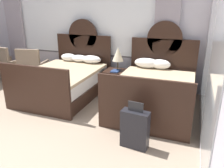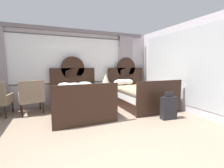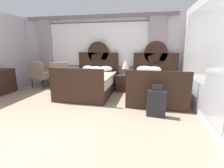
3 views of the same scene
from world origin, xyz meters
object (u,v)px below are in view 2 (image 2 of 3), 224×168
Objects in this scene: book_on_nightstand at (107,89)px; suitcase_on_floor at (169,108)px; table_lamp_on_nightstand at (106,78)px; bed_near_mirror at (139,95)px; armchair_by_window_left at (32,96)px; nightstand_between_beds at (105,97)px; bed_near_window at (79,100)px.

book_on_nightstand is 2.22m from suitcase_on_floor.
book_on_nightstand is at bearing -94.93° from table_lamp_on_nightstand.
armchair_by_window_left is (-3.39, 0.42, 0.14)m from bed_near_mirror.
bed_near_mirror is 3.84× the size of table_lamp_on_nightstand.
book_on_nightstand reaches higher than nightstand_between_beds.
nightstand_between_beds is at bearing 116.58° from suitcase_on_floor.
nightstand_between_beds is at bearing 150.75° from bed_near_mirror.
table_lamp_on_nightstand reaches higher than nightstand_between_beds.
table_lamp_on_nightstand reaches higher than book_on_nightstand.
armchair_by_window_left is (-2.38, -0.20, -0.43)m from table_lamp_on_nightstand.
table_lamp_on_nightstand is at bearing 29.25° from bed_near_window.
table_lamp_on_nightstand is 0.56× the size of armchair_by_window_left.
bed_near_mirror is at bearing -31.53° from table_lamp_on_nightstand.
suitcase_on_floor is (2.09, -1.48, -0.08)m from bed_near_window.
suitcase_on_floor is at bearing -62.92° from book_on_nightstand.
table_lamp_on_nightstand is (0.04, 0.03, 0.67)m from nightstand_between_beds.
bed_near_window is 2.56m from suitcase_on_floor.
armchair_by_window_left is (-1.29, 0.41, 0.14)m from bed_near_window.
bed_near_mirror is 2.15× the size of armchair_by_window_left.
armchair_by_window_left reaches higher than book_on_nightstand.
bed_near_window is at bearing 179.92° from bed_near_mirror.
bed_near_window is 1.38m from table_lamp_on_nightstand.
table_lamp_on_nightstand is at bearing 148.47° from bed_near_mirror.
book_on_nightstand is at bearing 117.08° from suitcase_on_floor.
bed_near_window is at bearing -156.20° from book_on_nightstand.
bed_near_window is at bearing -150.75° from table_lamp_on_nightstand.
nightstand_between_beds is at bearing 4.18° from armchair_by_window_left.
bed_near_window is 1.36m from armchair_by_window_left.
armchair_by_window_left is at bearing -175.82° from nightstand_between_beds.
book_on_nightstand is at bearing 1.57° from armchair_by_window_left.
armchair_by_window_left is at bearing 162.10° from bed_near_window.
nightstand_between_beds is 2.36m from armchair_by_window_left.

